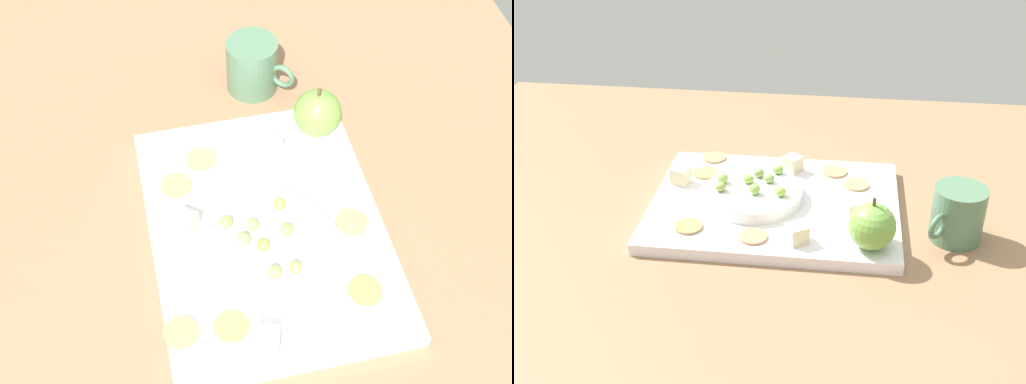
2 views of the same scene
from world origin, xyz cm
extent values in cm
cube|color=#916C4D|center=(0.00, 0.00, 1.92)|extent=(130.11, 98.49, 3.84)
cube|color=white|center=(1.90, 0.46, 4.78)|extent=(38.57, 29.25, 1.89)
cylinder|color=white|center=(-1.49, 0.18, 6.73)|extent=(15.30, 15.30, 2.01)
sphere|color=#72A844|center=(16.63, -10.64, 9.09)|extent=(6.72, 6.72, 6.72)
cylinder|color=brown|center=(16.63, -10.64, 13.05)|extent=(0.50, 0.50, 1.20)
cube|color=beige|center=(-14.11, 3.71, 7.08)|extent=(3.39, 3.39, 2.71)
cube|color=beige|center=(6.29, -10.79, 7.08)|extent=(3.73, 3.73, 2.71)
cube|color=beige|center=(14.26, -3.25, 7.08)|extent=(3.60, 3.60, 2.71)
cube|color=beige|center=(3.70, 10.10, 7.08)|extent=(3.79, 3.79, 2.71)
cylinder|color=#A8814E|center=(-9.82, -9.23, 5.93)|extent=(4.12, 4.12, 0.40)
cylinder|color=tan|center=(14.60, 6.27, 5.93)|extent=(4.12, 4.12, 0.40)
cylinder|color=tan|center=(10.89, 10.24, 5.93)|extent=(4.12, 4.12, 0.40)
cylinder|color=tan|center=(-10.91, 7.16, 5.93)|extent=(4.12, 4.12, 0.40)
cylinder|color=tan|center=(0.34, -10.62, 5.93)|extent=(4.12, 4.12, 0.40)
cylinder|color=tan|center=(-10.43, 12.90, 5.93)|extent=(4.12, 4.12, 0.40)
ellipsoid|color=#9CAF59|center=(-6.48, -1.49, 8.50)|extent=(1.78, 1.60, 1.53)
ellipsoid|color=#9AC059|center=(-6.59, 1.04, 8.57)|extent=(1.78, 1.60, 1.66)
ellipsoid|color=#97C14B|center=(2.93, -1.87, 8.52)|extent=(1.78, 1.60, 1.55)
ellipsoid|color=#8CBA52|center=(-1.07, -1.80, 8.58)|extent=(1.78, 1.60, 1.68)
ellipsoid|color=#8CBF51|center=(1.74, 5.17, 8.49)|extent=(1.78, 1.60, 1.50)
ellipsoid|color=#93AB61|center=(-1.17, 3.63, 8.52)|extent=(1.78, 1.60, 1.55)
ellipsoid|color=#92BA4A|center=(-2.56, 1.53, 8.47)|extent=(1.78, 1.60, 1.45)
ellipsoid|color=#90B35D|center=(0.67, 2.10, 8.47)|extent=(1.78, 1.60, 1.47)
cylinder|color=#52775A|center=(29.20, -4.19, 8.04)|extent=(7.63, 7.63, 8.41)
torus|color=#52775A|center=(25.95, -8.00, 8.04)|extent=(3.20, 3.56, 4.00)
camera|label=1|loc=(-47.61, 12.57, 78.40)|focal=49.10mm
camera|label=2|loc=(11.66, -85.06, 57.80)|focal=44.63mm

